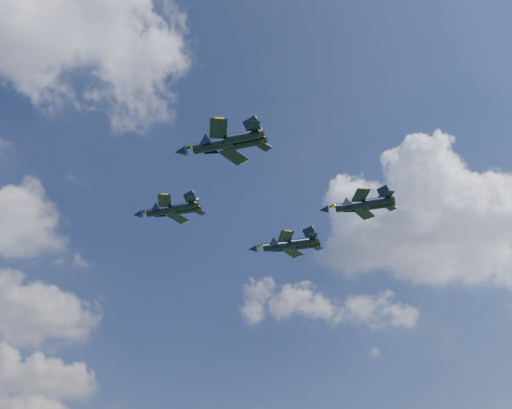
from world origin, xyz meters
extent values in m
cylinder|color=black|center=(-6.32, 21.73, 61.76)|extent=(7.08, 7.32, 1.70)
cone|color=black|center=(-10.09, 25.69, 61.76)|extent=(2.85, 2.88, 1.60)
ellipsoid|color=brown|center=(-8.46, 23.98, 62.28)|extent=(2.53, 2.59, 0.77)
cube|color=black|center=(-7.48, 18.02, 61.76)|extent=(4.03, 4.96, 0.17)
cube|color=black|center=(-2.56, 22.70, 61.76)|extent=(4.94, 3.88, 0.17)
cube|color=black|center=(-3.35, 15.05, 61.76)|extent=(2.06, 2.59, 0.13)
cube|color=black|center=(0.21, 18.43, 61.76)|extent=(2.56, 1.97, 0.13)
cube|color=black|center=(-2.84, 16.57, 63.08)|extent=(2.39, 1.67, 2.84)
cube|color=black|center=(-1.34, 18.00, 63.08)|extent=(1.66, 2.46, 2.84)
cylinder|color=black|center=(-7.94, -4.05, 60.43)|extent=(7.65, 8.17, 1.87)
cone|color=black|center=(-11.98, 0.41, 60.43)|extent=(3.12, 3.18, 1.76)
ellipsoid|color=brown|center=(-10.24, -1.51, 61.01)|extent=(2.74, 2.88, 0.85)
cube|color=black|center=(-9.32, -8.09, 60.43)|extent=(4.51, 5.47, 0.19)
cube|color=black|center=(-3.78, -3.08, 60.43)|extent=(5.41, 4.18, 0.19)
cube|color=black|center=(-4.86, -11.47, 60.43)|extent=(2.31, 2.87, 0.15)
cube|color=black|center=(-0.86, -7.85, 60.43)|extent=(2.79, 2.12, 0.15)
cube|color=black|center=(-4.27, -9.81, 61.89)|extent=(2.59, 1.89, 3.12)
cube|color=black|center=(-2.57, -8.28, 61.89)|extent=(1.83, 2.75, 3.12)
cylinder|color=black|center=(21.73, 22.32, 61.68)|extent=(8.12, 8.16, 1.92)
cone|color=black|center=(17.38, 26.71, 61.68)|extent=(3.24, 3.24, 1.81)
ellipsoid|color=brown|center=(19.26, 24.82, 62.27)|extent=(2.89, 2.90, 0.87)
cube|color=black|center=(20.51, 18.11, 61.68)|extent=(4.48, 5.60, 0.19)
cube|color=black|center=(25.96, 23.51, 61.68)|extent=(5.59, 4.45, 0.19)
cube|color=black|center=(25.24, 14.85, 61.68)|extent=(2.28, 2.92, 0.15)
cube|color=black|center=(29.18, 18.75, 61.68)|extent=(2.91, 2.27, 0.15)
cube|color=black|center=(25.78, 16.58, 63.18)|extent=(2.74, 1.88, 3.21)
cube|color=black|center=(27.44, 18.23, 63.18)|extent=(1.88, 2.75, 3.21)
cylinder|color=black|center=(21.21, -3.12, 58.42)|extent=(6.96, 7.03, 1.65)
cone|color=black|center=(17.48, 0.67, 58.42)|extent=(2.78, 2.79, 1.56)
ellipsoid|color=brown|center=(19.09, -0.97, 58.93)|extent=(2.48, 2.50, 0.75)
cube|color=black|center=(20.15, -6.74, 58.42)|extent=(3.86, 4.82, 0.16)
cube|color=black|center=(24.85, -2.11, 58.42)|extent=(4.81, 3.82, 0.16)
cube|color=black|center=(24.21, -9.56, 58.42)|extent=(1.97, 2.51, 0.13)
cube|color=black|center=(27.60, -6.22, 58.42)|extent=(2.50, 1.94, 0.13)
cube|color=black|center=(24.67, -8.07, 59.70)|extent=(2.35, 1.62, 2.76)
cube|color=black|center=(26.11, -6.66, 59.70)|extent=(1.62, 2.37, 2.76)
camera|label=1|loc=(-39.82, -70.89, 3.59)|focal=40.00mm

